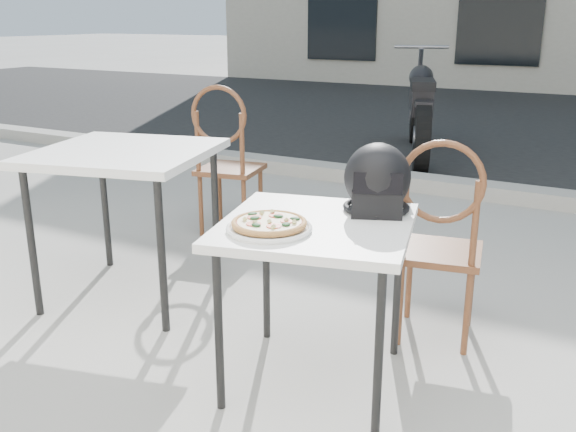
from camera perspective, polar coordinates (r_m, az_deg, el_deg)
The scene contains 11 objects.
ground at distance 2.75m, azimuth 5.28°, elevation -13.64°, with size 80.00×80.00×0.00m, color #9C9A94.
street_asphalt at distance 9.33m, azimuth 23.02°, elevation 7.27°, with size 30.00×8.00×0.00m, color black.
curb at distance 5.43m, azimuth 18.17°, elevation 2.02°, with size 30.00×0.25×0.12m, color gray.
cafe_table_main at distance 2.44m, azimuth 2.49°, elevation -1.89°, with size 0.85×0.85×0.67m.
plate at distance 2.32m, azimuth -1.68°, elevation -1.10°, with size 0.40×0.40×0.02m.
pizza at distance 2.31m, azimuth -1.68°, elevation -0.60°, with size 0.34×0.34×0.03m.
helmet at distance 2.55m, azimuth 7.94°, elevation 3.04°, with size 0.35×0.36×0.27m.
cafe_chair_main at distance 2.84m, azimuth 13.35°, elevation -1.39°, with size 0.42×0.42×0.94m.
cafe_table_side at distance 3.32m, azimuth -14.30°, elevation 4.61°, with size 1.00×1.00×0.78m.
cafe_chair_side at distance 4.22m, azimuth -5.56°, elevation 5.61°, with size 0.45×0.45×1.01m.
motorcycle at distance 6.86m, azimuth 11.64°, elevation 9.24°, with size 0.91×2.15×1.11m.
Camera 1 is at (0.92, -2.18, 1.41)m, focal length 40.00 mm.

